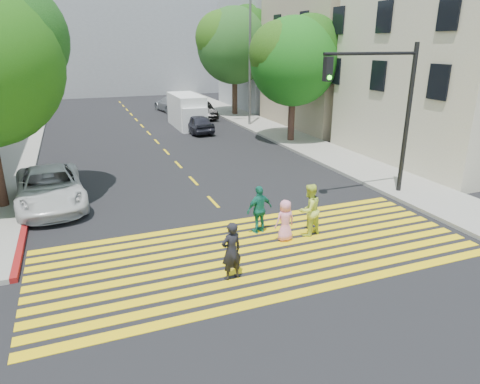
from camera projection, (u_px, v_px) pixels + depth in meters
ground at (279, 271)px, 12.05m from camera, size 120.00×120.00×0.00m
sidewalk_left at (18, 138)px, 28.47m from camera, size 3.00×40.00×0.15m
sidewalk_right at (294, 140)px, 28.13m from camera, size 3.00×60.00×0.15m
curb_red at (25, 225)px, 14.94m from camera, size 0.20×8.00×0.16m
crosswalk at (260, 252)px, 13.17m from camera, size 13.40×5.30×0.01m
lane_line at (145, 129)px, 31.84m from camera, size 0.12×34.40×0.01m
building_right_cream at (470, 65)px, 22.57m from camera, size 10.00×10.00×10.00m
building_right_tan at (348, 58)px, 32.25m from camera, size 10.00×10.00×10.00m
building_right_grey at (283, 55)px, 41.92m from camera, size 10.00×10.00×10.00m
backdrop_block at (107, 44)px, 52.29m from camera, size 30.00×8.00×12.00m
tree_right_near at (295, 57)px, 26.08m from camera, size 6.64×6.31×7.81m
tree_right_far at (235, 42)px, 35.98m from camera, size 7.58×7.12×9.17m
pedestrian_man at (231, 251)px, 11.43m from camera, size 0.67×0.51×1.66m
pedestrian_woman at (309, 210)px, 14.09m from camera, size 1.02×0.89×1.78m
pedestrian_child at (285, 220)px, 13.76m from camera, size 0.70×0.49×1.38m
pedestrian_extra at (259, 210)px, 14.28m from camera, size 1.03×0.58×1.66m
white_sedan at (50, 188)px, 16.71m from camera, size 2.79×5.45×1.47m
dark_car_near at (197, 123)px, 30.47m from camera, size 1.78×3.95×1.32m
silver_car at (171, 104)px, 39.80m from camera, size 2.69×5.17×1.43m
dark_car_parked at (202, 110)px, 36.10m from camera, size 1.74×4.28×1.38m
white_van at (187, 112)px, 32.29m from camera, size 1.99×5.15×2.42m
traffic_signal at (387, 101)px, 16.59m from camera, size 4.18×0.36×6.13m
street_lamp at (247, 50)px, 31.17m from camera, size 2.20×0.63×9.76m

